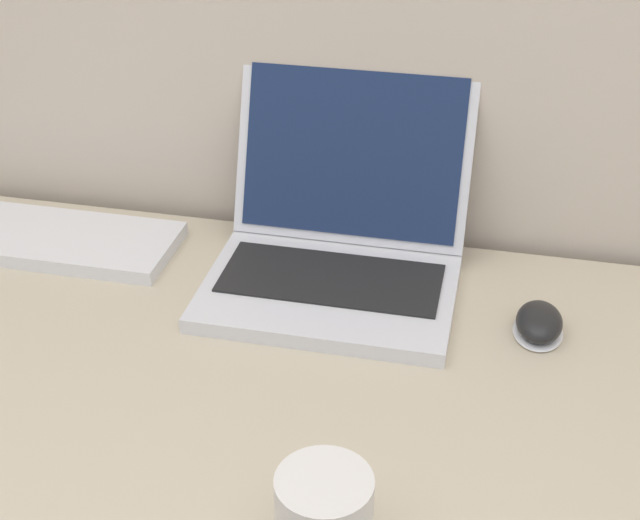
{
  "coord_description": "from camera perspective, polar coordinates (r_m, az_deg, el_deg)",
  "views": [
    {
      "loc": [
        0.21,
        -0.43,
        1.39
      ],
      "look_at": [
        0.02,
        0.45,
        0.84
      ],
      "focal_mm": 50.0,
      "sensor_mm": 36.0,
      "label": 1
    }
  ],
  "objects": [
    {
      "name": "computer_mouse",
      "position": [
        1.11,
        13.84,
        -3.96
      ],
      "size": [
        0.06,
        0.08,
        0.03
      ],
      "color": "white",
      "rests_on": "desk"
    },
    {
      "name": "laptop",
      "position": [
        1.16,
        1.19,
        1.53
      ],
      "size": [
        0.32,
        0.32,
        0.25
      ],
      "color": "silver",
      "rests_on": "desk"
    },
    {
      "name": "external_keyboard",
      "position": [
        1.33,
        -18.24,
        1.47
      ],
      "size": [
        0.43,
        0.14,
        0.02
      ],
      "color": "silver",
      "rests_on": "desk"
    }
  ]
}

